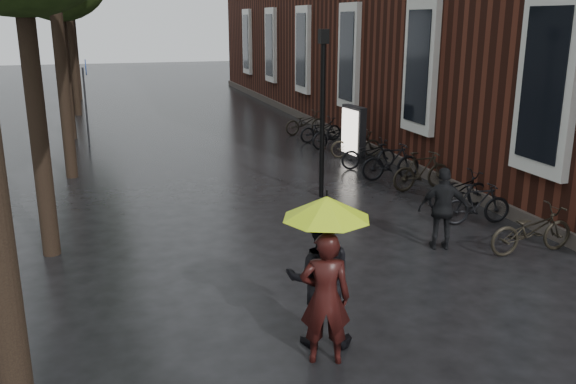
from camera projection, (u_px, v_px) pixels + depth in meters
name	position (u px, v px, depth m)	size (l,w,h in m)	color
person_burgundy	(325.00, 298.00, 7.64)	(0.64, 0.42, 1.76)	black
person_black	(320.00, 279.00, 8.07)	(0.91, 0.71, 1.88)	black
lime_umbrella	(327.00, 208.00, 7.52)	(1.14, 1.14, 1.67)	black
pedestrian_walking	(443.00, 209.00, 11.52)	(0.93, 0.39, 1.59)	black
parked_bicycles	(379.00, 156.00, 17.55)	(2.07, 13.70, 1.02)	black
ad_lightbox	(353.00, 133.00, 18.89)	(0.26, 1.12, 1.69)	black
lamp_post	(323.00, 98.00, 14.50)	(0.21, 0.21, 4.03)	black
cycle_sign	(86.00, 89.00, 20.78)	(0.16, 0.54, 2.95)	#262628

